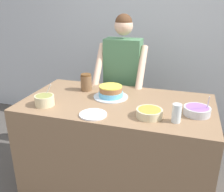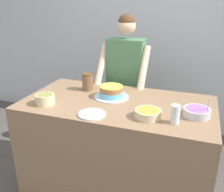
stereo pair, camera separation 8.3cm
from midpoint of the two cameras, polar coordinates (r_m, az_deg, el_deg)
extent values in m
cube|color=silver|center=(3.51, 9.92, 13.22)|extent=(10.00, 0.05, 2.60)
cube|color=#8C6B4C|center=(2.40, 2.17, -11.67)|extent=(1.66, 0.89, 0.93)
cylinder|color=#2D2D38|center=(3.05, 2.06, -5.58)|extent=(0.12, 0.12, 0.79)
cylinder|color=#2D2D38|center=(3.01, 5.32, -6.07)|extent=(0.12, 0.12, 0.79)
cube|color=#4C7F56|center=(2.79, 4.01, 6.91)|extent=(0.40, 0.22, 0.59)
cylinder|color=beige|center=(2.71, -1.71, 6.43)|extent=(0.07, 0.38, 0.50)
cylinder|color=beige|center=(2.58, 8.05, 5.49)|extent=(0.07, 0.38, 0.50)
sphere|color=beige|center=(2.71, 4.25, 15.67)|extent=(0.20, 0.20, 0.20)
sphere|color=#51331E|center=(2.71, 4.27, 16.39)|extent=(0.18, 0.18, 0.18)
cylinder|color=silver|center=(2.28, 0.89, -0.18)|extent=(0.32, 0.32, 0.01)
cylinder|color=#60B7E0|center=(2.27, 0.89, 0.47)|extent=(0.22, 0.22, 0.05)
cylinder|color=#9E663D|center=(2.26, 0.90, 1.55)|extent=(0.21, 0.21, 0.05)
cylinder|color=#F2DB4C|center=(2.25, 0.90, 2.22)|extent=(0.21, 0.21, 0.01)
cylinder|color=beige|center=(1.91, 9.47, -4.05)|extent=(0.20, 0.20, 0.06)
cylinder|color=#EF9938|center=(1.90, 9.52, -3.36)|extent=(0.17, 0.17, 0.01)
cylinder|color=beige|center=(2.18, -14.00, -0.76)|extent=(0.16, 0.16, 0.09)
cylinder|color=olive|center=(2.17, -14.09, 0.17)|extent=(0.14, 0.14, 0.01)
cylinder|color=silver|center=(2.21, -13.49, 0.87)|extent=(0.09, 0.02, 0.16)
cylinder|color=silver|center=(2.03, 19.91, -3.55)|extent=(0.21, 0.21, 0.06)
cylinder|color=#9E66B7|center=(2.02, 20.00, -2.89)|extent=(0.18, 0.18, 0.01)
cylinder|color=silver|center=(2.01, 22.17, -2.20)|extent=(0.01, 0.09, 0.17)
cylinder|color=silver|center=(1.85, 15.48, -4.07)|extent=(0.07, 0.07, 0.14)
cylinder|color=silver|center=(1.94, -3.40, -4.16)|extent=(0.22, 0.22, 0.01)
cylinder|color=brown|center=(2.45, -4.61, 3.02)|extent=(0.11, 0.11, 0.15)
cylinder|color=brown|center=(2.43, -4.66, 4.88)|extent=(0.10, 0.10, 0.02)
camera|label=1|loc=(0.04, -88.89, 0.43)|focal=40.00mm
camera|label=2|loc=(0.04, 91.11, -0.43)|focal=40.00mm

